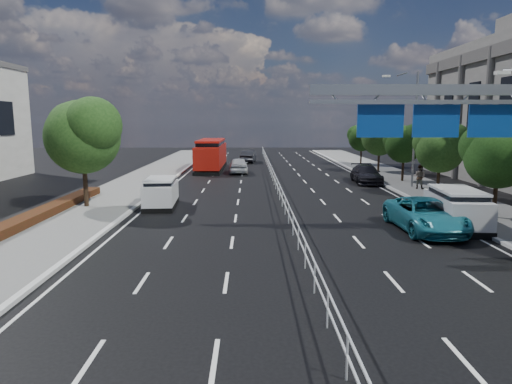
{
  "coord_description": "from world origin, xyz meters",
  "views": [
    {
      "loc": [
        -1.99,
        -9.52,
        5.35
      ],
      "look_at": [
        -1.75,
        9.09,
        2.4
      ],
      "focal_mm": 32.0,
      "sensor_mm": 36.0,
      "label": 1
    }
  ],
  "objects": [
    {
      "name": "ground",
      "position": [
        0.0,
        0.0,
        0.0
      ],
      "size": [
        160.0,
        160.0,
        0.0
      ],
      "primitive_type": "plane",
      "color": "black",
      "rests_on": "ground"
    },
    {
      "name": "median_fence",
      "position": [
        0.0,
        22.5,
        0.53
      ],
      "size": [
        0.05,
        85.0,
        1.02
      ],
      "color": "silver",
      "rests_on": "ground"
    },
    {
      "name": "overhead_gantry",
      "position": [
        6.74,
        10.05,
        5.61
      ],
      "size": [
        10.24,
        0.38,
        7.45
      ],
      "color": "gray",
      "rests_on": "ground"
    },
    {
      "name": "streetlight_far",
      "position": [
        10.5,
        26.0,
        5.21
      ],
      "size": [
        2.78,
        2.4,
        9.0
      ],
      "color": "gray",
      "rests_on": "ground"
    },
    {
      "name": "near_tree_back",
      "position": [
        -11.94,
        17.97,
        4.61
      ],
      "size": [
        4.84,
        4.51,
        6.69
      ],
      "color": "black",
      "rests_on": "ground"
    },
    {
      "name": "far_tree_d",
      "position": [
        11.25,
        14.48,
        3.69
      ],
      "size": [
        3.85,
        3.59,
        5.34
      ],
      "color": "black",
      "rests_on": "ground"
    },
    {
      "name": "far_tree_e",
      "position": [
        11.25,
        21.98,
        3.56
      ],
      "size": [
        3.63,
        3.38,
        5.13
      ],
      "color": "black",
      "rests_on": "ground"
    },
    {
      "name": "far_tree_f",
      "position": [
        11.24,
        29.48,
        3.49
      ],
      "size": [
        3.52,
        3.28,
        5.02
      ],
      "color": "black",
      "rests_on": "ground"
    },
    {
      "name": "far_tree_g",
      "position": [
        11.25,
        36.98,
        3.75
      ],
      "size": [
        3.96,
        3.69,
        5.45
      ],
      "color": "black",
      "rests_on": "ground"
    },
    {
      "name": "far_tree_h",
      "position": [
        11.24,
        44.48,
        3.42
      ],
      "size": [
        3.41,
        3.18,
        4.91
      ],
      "color": "black",
      "rests_on": "ground"
    },
    {
      "name": "white_minivan",
      "position": [
        -7.52,
        18.37,
        0.89
      ],
      "size": [
        2.05,
        4.27,
        1.81
      ],
      "rotation": [
        0.0,
        0.0,
        0.06
      ],
      "color": "black",
      "rests_on": "ground"
    },
    {
      "name": "red_bus",
      "position": [
        -6.2,
        39.65,
        1.7
      ],
      "size": [
        2.74,
        10.96,
        3.27
      ],
      "rotation": [
        0.0,
        0.0,
        -0.01
      ],
      "color": "black",
      "rests_on": "ground"
    },
    {
      "name": "near_car_silver",
      "position": [
        -3.17,
        36.6,
        0.8
      ],
      "size": [
        2.02,
        4.74,
        1.6
      ],
      "primitive_type": "imported",
      "rotation": [
        0.0,
        0.0,
        3.17
      ],
      "color": "#ADB0B4",
      "rests_on": "ground"
    },
    {
      "name": "near_car_dark",
      "position": [
        -2.23,
        48.36,
        0.76
      ],
      "size": [
        2.11,
        4.78,
        1.53
      ],
      "primitive_type": "imported",
      "rotation": [
        0.0,
        0.0,
        3.03
      ],
      "color": "black",
      "rests_on": "ground"
    },
    {
      "name": "silver_minivan",
      "position": [
        8.3,
        12.66,
        0.97
      ],
      "size": [
        2.42,
        4.9,
        1.97
      ],
      "rotation": [
        0.0,
        0.0,
        -0.09
      ],
      "color": "black",
      "rests_on": "ground"
    },
    {
      "name": "parked_car_teal",
      "position": [
        6.5,
        12.0,
        0.79
      ],
      "size": [
        2.8,
        5.77,
        1.58
      ],
      "primitive_type": "imported",
      "rotation": [
        0.0,
        0.0,
        0.03
      ],
      "color": "#1D7183",
      "rests_on": "ground"
    },
    {
      "name": "parked_car_dark",
      "position": [
        7.95,
        29.1,
        0.76
      ],
      "size": [
        2.4,
        5.33,
        1.52
      ],
      "primitive_type": "imported",
      "rotation": [
        0.0,
        0.0,
        -0.05
      ],
      "color": "black",
      "rests_on": "ground"
    },
    {
      "name": "pedestrian_b",
      "position": [
        10.95,
        24.85,
        1.06
      ],
      "size": [
        1.13,
        1.11,
        1.84
      ],
      "primitive_type": "imported",
      "rotation": [
        0.0,
        0.0,
        2.42
      ],
      "color": "gray",
      "rests_on": "sidewalk_far"
    }
  ]
}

